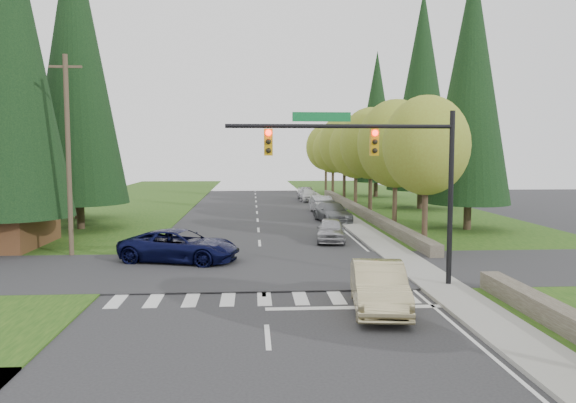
{
  "coord_description": "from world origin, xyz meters",
  "views": [
    {
      "loc": [
        -0.42,
        -16.52,
        5.23
      ],
      "look_at": [
        1.36,
        11.02,
        2.8
      ],
      "focal_mm": 35.0,
      "sensor_mm": 36.0,
      "label": 1
    }
  ],
  "objects": [
    {
      "name": "parked_car_b",
      "position": [
        5.6,
        25.05,
        0.73
      ],
      "size": [
        2.72,
        5.28,
        1.47
      ],
      "primitive_type": "imported",
      "rotation": [
        0.0,
        0.0,
        0.14
      ],
      "color": "slate",
      "rests_on": "ground"
    },
    {
      "name": "decid_tree_3",
      "position": [
        9.2,
        35.0,
        5.66
      ],
      "size": [
        5.0,
        5.0,
        8.55
      ],
      "color": "#38281C",
      "rests_on": "ground"
    },
    {
      "name": "decid_tree_5",
      "position": [
        9.1,
        49.0,
        5.53
      ],
      "size": [
        4.8,
        4.8,
        8.3
      ],
      "color": "#38281C",
      "rests_on": "ground"
    },
    {
      "name": "grass_west",
      "position": [
        -13.0,
        20.0,
        0.03
      ],
      "size": [
        14.0,
        110.0,
        0.06
      ],
      "primitive_type": "cube",
      "color": "#1C4312",
      "rests_on": "ground"
    },
    {
      "name": "conifer_w_a",
      "position": [
        -13.0,
        14.0,
        10.79
      ],
      "size": [
        6.12,
        6.12,
        19.8
      ],
      "color": "#38281C",
      "rests_on": "ground"
    },
    {
      "name": "decid_tree_1",
      "position": [
        9.3,
        21.0,
        5.8
      ],
      "size": [
        5.2,
        5.2,
        8.8
      ],
      "color": "#38281C",
      "rests_on": "ground"
    },
    {
      "name": "conifer_e_c",
      "position": [
        14.0,
        48.0,
        9.29
      ],
      "size": [
        5.1,
        5.1,
        16.8
      ],
      "color": "#38281C",
      "rests_on": "ground"
    },
    {
      "name": "decid_tree_4",
      "position": [
        9.3,
        42.0,
        6.06
      ],
      "size": [
        5.4,
        5.4,
        9.18
      ],
      "color": "#38281C",
      "rests_on": "ground"
    },
    {
      "name": "traffic_signal",
      "position": [
        4.37,
        4.5,
        4.98
      ],
      "size": [
        8.7,
        0.37,
        6.8
      ],
      "color": "black",
      "rests_on": "ground"
    },
    {
      "name": "decid_tree_6",
      "position": [
        9.2,
        56.0,
        5.86
      ],
      "size": [
        5.2,
        5.2,
        8.86
      ],
      "color": "#38281C",
      "rests_on": "ground"
    },
    {
      "name": "cross_street",
      "position": [
        0.0,
        8.0,
        0.0
      ],
      "size": [
        120.0,
        8.0,
        0.1
      ],
      "primitive_type": "cube",
      "color": "#28282B",
      "rests_on": "ground"
    },
    {
      "name": "ground",
      "position": [
        0.0,
        0.0,
        0.0
      ],
      "size": [
        120.0,
        120.0,
        0.0
      ],
      "primitive_type": "plane",
      "color": "#28282B",
      "rests_on": "ground"
    },
    {
      "name": "utility_pole",
      "position": [
        -9.5,
        12.0,
        5.14
      ],
      "size": [
        1.6,
        0.24,
        10.0
      ],
      "color": "#473828",
      "rests_on": "ground"
    },
    {
      "name": "decid_tree_0",
      "position": [
        9.2,
        14.0,
        5.6
      ],
      "size": [
        4.8,
        4.8,
        8.37
      ],
      "color": "#38281C",
      "rests_on": "ground"
    },
    {
      "name": "grass_east",
      "position": [
        13.0,
        20.0,
        0.03
      ],
      "size": [
        14.0,
        110.0,
        0.06
      ],
      "primitive_type": "cube",
      "color": "#1C4312",
      "rests_on": "ground"
    },
    {
      "name": "stone_wall_north",
      "position": [
        8.6,
        30.0,
        0.35
      ],
      "size": [
        0.7,
        40.0,
        0.7
      ],
      "primitive_type": "cube",
      "color": "#4C4438",
      "rests_on": "ground"
    },
    {
      "name": "conifer_w_e",
      "position": [
        -14.0,
        28.0,
        10.29
      ],
      "size": [
        5.78,
        5.78,
        18.8
      ],
      "color": "#38281C",
      "rests_on": "ground"
    },
    {
      "name": "conifer_e_b",
      "position": [
        15.0,
        34.0,
        10.79
      ],
      "size": [
        6.12,
        6.12,
        19.8
      ],
      "color": "#38281C",
      "rests_on": "ground"
    },
    {
      "name": "sidewalk_east",
      "position": [
        6.9,
        22.0,
        0.07
      ],
      "size": [
        1.8,
        80.0,
        0.13
      ],
      "primitive_type": "cube",
      "color": "gray",
      "rests_on": "ground"
    },
    {
      "name": "parked_car_c",
      "position": [
        5.6,
        31.36,
        0.74
      ],
      "size": [
        1.89,
        4.57,
        1.47
      ],
      "primitive_type": "imported",
      "rotation": [
        0.0,
        0.0,
        0.07
      ],
      "color": "#B6B5BB",
      "rests_on": "ground"
    },
    {
      "name": "conifer_e_a",
      "position": [
        14.0,
        20.0,
        9.79
      ],
      "size": [
        5.44,
        5.44,
        17.8
      ],
      "color": "#38281C",
      "rests_on": "ground"
    },
    {
      "name": "parked_car_a",
      "position": [
        4.2,
        15.87,
        0.69
      ],
      "size": [
        2.16,
        4.23,
        1.38
      ],
      "primitive_type": "imported",
      "rotation": [
        0.0,
        0.0,
        -0.14
      ],
      "color": "#A2A1A6",
      "rests_on": "ground"
    },
    {
      "name": "sedan_champagne",
      "position": [
        3.76,
        1.5,
        0.79
      ],
      "size": [
        2.23,
        4.94,
        1.57
      ],
      "primitive_type": "imported",
      "rotation": [
        0.0,
        0.0,
        -0.12
      ],
      "color": "beige",
      "rests_on": "ground"
    },
    {
      "name": "conifer_w_c",
      "position": [
        -12.0,
        22.0,
        11.29
      ],
      "size": [
        6.46,
        6.46,
        20.8
      ],
      "color": "#38281C",
      "rests_on": "ground"
    },
    {
      "name": "parked_car_d",
      "position": [
        5.6,
        42.93,
        0.66
      ],
      "size": [
        1.67,
        3.94,
        1.33
      ],
      "primitive_type": "imported",
      "rotation": [
        0.0,
        0.0,
        0.03
      ],
      "color": "white",
      "rests_on": "ground"
    },
    {
      "name": "suv_navy",
      "position": [
        -3.84,
        10.11,
        0.79
      ],
      "size": [
        6.16,
        4.09,
        1.57
      ],
      "primitive_type": "imported",
      "rotation": [
        0.0,
        0.0,
        1.29
      ],
      "color": "black",
      "rests_on": "ground"
    },
    {
      "name": "parked_car_e",
      "position": [
        5.6,
        44.72,
        0.67
      ],
      "size": [
        1.95,
        4.65,
        1.34
      ],
      "primitive_type": "imported",
      "rotation": [
        0.0,
        0.0,
        -0.01
      ],
      "color": "#A8A8AD",
      "rests_on": "ground"
    },
    {
      "name": "decid_tree_2",
      "position": [
        9.1,
        28.0,
        5.93
      ],
      "size": [
        5.0,
        5.0,
        8.82
      ],
      "color": "#38281C",
      "rests_on": "ground"
    },
    {
      "name": "curb_east",
      "position": [
        6.05,
        22.0,
        0.07
      ],
      "size": [
        0.2,
        80.0,
        0.13
      ],
      "primitive_type": "cube",
      "color": "gray",
      "rests_on": "ground"
    }
  ]
}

